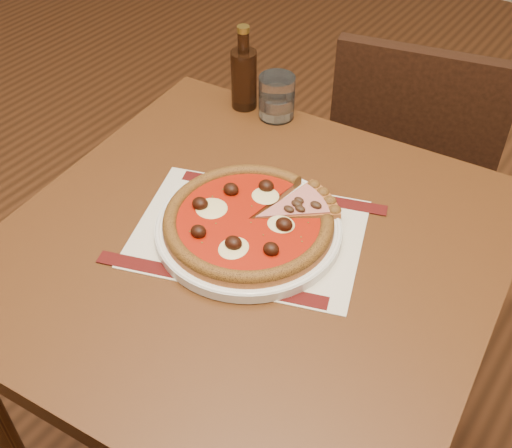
% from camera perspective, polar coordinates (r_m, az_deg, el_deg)
% --- Properties ---
extents(table, '(0.87, 0.87, 0.75)m').
position_cam_1_polar(table, '(1.14, -0.58, -5.40)').
color(table, '#583215').
rests_on(table, ground).
extents(chair_far, '(0.49, 0.49, 0.85)m').
position_cam_1_polar(chair_far, '(1.73, 13.64, 5.47)').
color(chair_far, black).
rests_on(chair_far, ground).
extents(placemat, '(0.45, 0.38, 0.00)m').
position_cam_1_polar(placemat, '(1.08, -0.66, -0.82)').
color(placemat, beige).
rests_on(placemat, table).
extents(plate, '(0.31, 0.31, 0.02)m').
position_cam_1_polar(plate, '(1.08, -0.67, -0.44)').
color(plate, white).
rests_on(plate, placemat).
extents(pizza, '(0.29, 0.29, 0.04)m').
position_cam_1_polar(pizza, '(1.06, -0.69, 0.33)').
color(pizza, '#B0612A').
rests_on(pizza, plate).
extents(ham_slice, '(0.11, 0.14, 0.02)m').
position_cam_1_polar(ham_slice, '(1.09, 4.44, 1.33)').
color(ham_slice, '#B0612A').
rests_on(ham_slice, plate).
extents(water_glass, '(0.10, 0.10, 0.09)m').
position_cam_1_polar(water_glass, '(1.34, 1.85, 11.22)').
color(water_glass, white).
rests_on(water_glass, table).
extents(bottle, '(0.05, 0.05, 0.18)m').
position_cam_1_polar(bottle, '(1.36, -1.08, 12.99)').
color(bottle, black).
rests_on(bottle, table).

